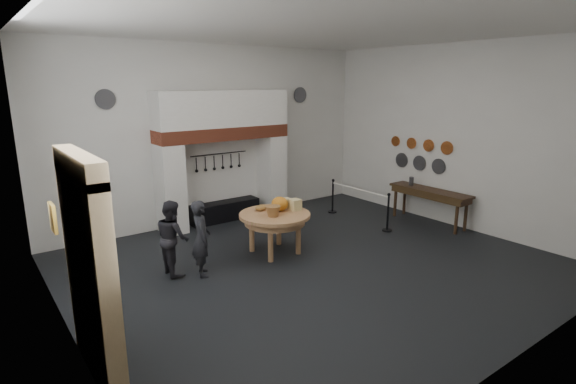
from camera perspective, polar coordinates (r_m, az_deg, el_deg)
floor at (r=9.15m, az=3.45°, el=-9.17°), size 9.00×8.00×0.02m
ceiling at (r=8.47m, az=3.92°, el=20.09°), size 9.00×8.00×0.02m
wall_back at (r=11.84m, az=-9.03°, el=7.25°), size 9.00×0.02×4.50m
wall_front at (r=6.11m, az=28.65°, el=-0.39°), size 9.00×0.02×4.50m
wall_left at (r=6.63m, az=-27.58°, el=0.73°), size 0.02×8.00×4.50m
wall_right at (r=11.92m, az=20.55°, el=6.60°), size 0.02×8.00×4.50m
chimney_pier_left at (r=11.11m, az=-14.69°, el=0.39°), size 0.55×0.70×2.15m
chimney_pier_right at (r=12.48m, az=-2.07°, el=2.28°), size 0.55×0.70×2.15m
hearth_brick_band at (r=11.52m, az=-8.22°, el=7.41°), size 3.50×0.72×0.32m
chimney_hood at (r=11.47m, az=-8.33°, el=10.44°), size 3.50×0.70×0.90m
iron_range at (r=11.98m, az=-8.04°, el=-2.40°), size 1.90×0.45×0.50m
utensil_rail at (r=11.83m, az=-8.75°, el=4.82°), size 1.60×0.02×0.02m
door_recess at (r=5.98m, az=-24.58°, el=-10.35°), size 0.04×1.10×2.50m
door_jamb_near at (r=5.35m, az=-22.00°, el=-12.39°), size 0.22×0.30×2.60m
door_jamb_far at (r=6.62m, az=-25.20°, el=-7.63°), size 0.22×0.30×2.60m
door_lintel at (r=5.60m, az=-25.11°, el=3.04°), size 0.22×1.70×0.30m
wall_plaque at (r=7.55m, az=-27.68°, el=-2.93°), size 0.05×0.34×0.44m
work_table at (r=9.47m, az=-1.70°, el=-2.94°), size 1.81×1.81×0.07m
pumpkin at (r=9.61m, az=-1.07°, el=-1.51°), size 0.36×0.36×0.31m
cheese_block_big at (r=9.67m, az=0.90°, el=-1.62°), size 0.22×0.22×0.24m
cheese_block_small at (r=9.90m, az=-0.25°, el=-1.38°), size 0.18×0.18×0.20m
wicker_basket at (r=9.23m, az=-1.93°, el=-2.45°), size 0.39×0.39×0.22m
bread_loaf at (r=9.67m, az=-3.38°, el=-1.99°), size 0.31×0.18×0.13m
visitor_near at (r=8.58m, az=-10.95°, el=-5.78°), size 0.49×0.61×1.46m
visitor_far at (r=8.78m, az=-14.45°, el=-5.60°), size 0.55×0.70×1.43m
side_table at (r=12.01m, az=17.58°, el=0.18°), size 0.55×2.20×0.06m
pewter_jug at (r=12.33m, az=15.39°, el=1.34°), size 0.12×0.12×0.22m
copper_pan_a at (r=12.03m, az=19.53°, el=5.30°), size 0.03×0.34×0.34m
copper_pan_b at (r=12.34m, az=17.42°, el=5.65°), size 0.03×0.32×0.32m
copper_pan_c at (r=12.67m, az=15.41°, el=5.99°), size 0.03×0.30×0.30m
copper_pan_d at (r=13.01m, az=13.50°, el=6.30°), size 0.03×0.28×0.28m
pewter_plate_left at (r=12.22m, az=18.57°, el=3.11°), size 0.03×0.40×0.40m
pewter_plate_mid at (r=12.56m, az=16.34°, el=3.55°), size 0.03×0.40×0.40m
pewter_plate_right at (r=12.93m, az=14.22°, el=3.96°), size 0.03×0.40×0.40m
pewter_plate_back_left at (r=10.75m, az=-22.18°, el=10.85°), size 0.44×0.03×0.44m
pewter_plate_back_right at (r=13.21m, az=1.55°, el=12.22°), size 0.44×0.03×0.44m
barrier_post_near at (r=11.23m, az=12.57°, el=-2.65°), size 0.05×0.05×0.90m
barrier_post_far at (r=12.57m, az=5.70°, el=-0.61°), size 0.05×0.05×0.90m
barrier_rope at (r=11.78m, az=9.02°, el=0.30°), size 0.04×2.00×0.04m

